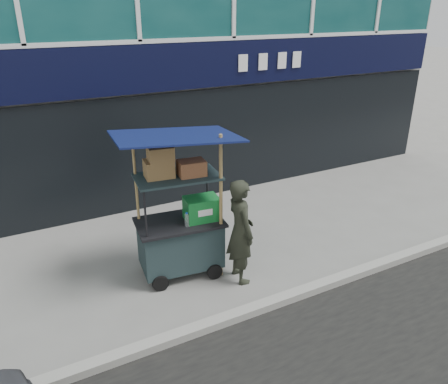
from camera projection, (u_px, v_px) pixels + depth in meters
ground at (241, 307)px, 6.32m from camera, size 80.00×80.00×0.00m
curb at (248, 311)px, 6.13m from camera, size 80.00×0.18×0.12m
vendor_cart at (181, 226)px, 6.83m from camera, size 1.91×1.46×2.40m
vendor_man at (240, 231)px, 6.66m from camera, size 0.45×0.65×1.69m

